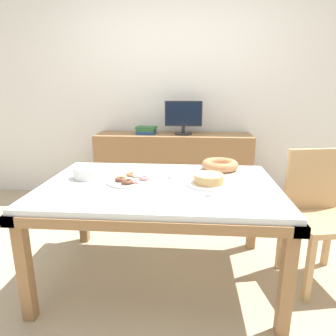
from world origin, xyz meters
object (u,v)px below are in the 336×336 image
object	(u,v)px
plate_stack	(88,172)
tealight_right_edge	(170,177)
tealight_centre	(209,194)
tealight_left_edge	(134,167)
chair	(318,210)
pastry_platter	(131,179)
computer_monitor	(183,118)
cake_chocolate_round	(209,180)
cake_golden_bundt	(220,166)
book_stack	(146,130)

from	to	relation	value
plate_stack	tealight_right_edge	world-z (taller)	plate_stack
tealight_centre	tealight_left_edge	bearing A→B (deg)	134.22
chair	tealight_right_edge	xyz separation A→B (m)	(-1.05, 0.02, 0.21)
pastry_platter	tealight_right_edge	xyz separation A→B (m)	(0.27, 0.09, -0.00)
computer_monitor	tealight_centre	bearing A→B (deg)	-83.15
cake_chocolate_round	tealight_centre	size ratio (longest dim) A/B	7.56
pastry_platter	tealight_right_edge	distance (m)	0.28
cake_chocolate_round	tealight_right_edge	distance (m)	0.29
cake_chocolate_round	chair	bearing A→B (deg)	7.09
cake_chocolate_round	cake_golden_bundt	xyz separation A→B (m)	(0.11, 0.35, 0.01)
plate_stack	chair	bearing A→B (deg)	0.48
chair	plate_stack	bearing A→B (deg)	-179.52
book_stack	pastry_platter	bearing A→B (deg)	-85.72
book_stack	plate_stack	bearing A→B (deg)	-98.58
cake_chocolate_round	plate_stack	size ratio (longest dim) A/B	1.44
tealight_right_edge	tealight_left_edge	bearing A→B (deg)	142.16
book_stack	cake_golden_bundt	world-z (taller)	book_stack
plate_stack	tealight_right_edge	bearing A→B (deg)	3.00
chair	tealight_left_edge	bearing A→B (deg)	169.20
plate_stack	tealight_right_edge	size ratio (longest dim) A/B	5.25
chair	computer_monitor	world-z (taller)	computer_monitor
cake_chocolate_round	plate_stack	bearing A→B (deg)	174.45
cake_golden_bundt	pastry_platter	world-z (taller)	cake_golden_bundt
chair	pastry_platter	bearing A→B (deg)	-176.81
pastry_platter	tealight_centre	xyz separation A→B (m)	(0.53, -0.25, -0.00)
book_stack	cake_chocolate_round	bearing A→B (deg)	-66.76
chair	pastry_platter	world-z (taller)	chair
pastry_platter	plate_stack	bearing A→B (deg)	169.59
chair	tealight_right_edge	bearing A→B (deg)	179.04
computer_monitor	tealight_left_edge	size ratio (longest dim) A/B	10.60
plate_stack	tealight_left_edge	distance (m)	0.39
computer_monitor	cake_chocolate_round	bearing A→B (deg)	-81.80
cake_chocolate_round	plate_stack	world-z (taller)	plate_stack
cake_chocolate_round	tealight_centre	bearing A→B (deg)	-92.16
tealight_left_edge	pastry_platter	bearing A→B (deg)	-82.89
book_stack	cake_golden_bundt	distance (m)	1.38
plate_stack	tealight_centre	world-z (taller)	plate_stack
chair	plate_stack	distance (m)	1.66
computer_monitor	tealight_right_edge	distance (m)	1.42
cake_golden_bundt	tealight_left_edge	xyz separation A→B (m)	(-0.68, 0.01, -0.03)
cake_chocolate_round	tealight_right_edge	size ratio (longest dim) A/B	7.56
tealight_right_edge	tealight_centre	distance (m)	0.43
tealight_right_edge	pastry_platter	bearing A→B (deg)	-161.36
chair	tealight_right_edge	world-z (taller)	chair
tealight_left_edge	tealight_centre	world-z (taller)	same
computer_monitor	tealight_right_edge	bearing A→B (deg)	-92.02
book_stack	cake_chocolate_round	size ratio (longest dim) A/B	0.80
chair	tealight_centre	bearing A→B (deg)	-157.68
book_stack	tealight_centre	xyz separation A→B (m)	(0.64, -1.73, -0.14)
computer_monitor	book_stack	distance (m)	0.45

